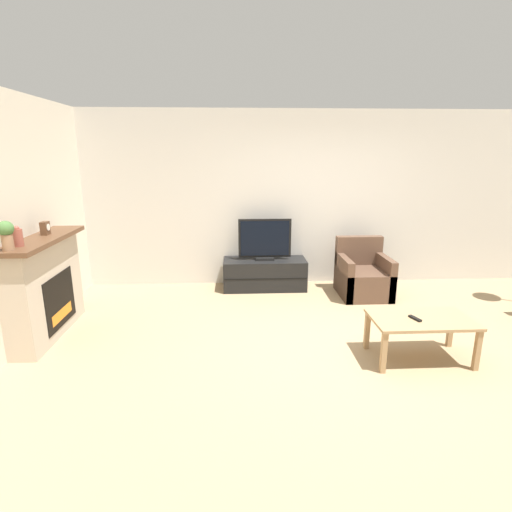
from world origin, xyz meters
TOP-DOWN VIEW (x-y plane):
  - ground_plane at (0.00, 0.00)m, footprint 24.00×24.00m
  - wall_back at (0.00, 2.32)m, footprint 12.00×0.06m
  - fireplace at (-3.44, 0.49)m, footprint 0.41×1.46m
  - mantel_vase_left at (-3.42, 0.05)m, footprint 0.10×0.10m
  - mantel_clock at (-3.42, 0.64)m, footprint 0.08×0.11m
  - potted_plant at (-3.42, -0.13)m, footprint 0.14×0.14m
  - tv_stand at (-0.83, 2.00)m, footprint 1.27×0.51m
  - tv at (-0.83, 2.00)m, footprint 0.80×0.18m
  - armchair at (0.61, 1.63)m, footprint 0.70×0.76m
  - coffee_table at (0.59, -0.29)m, footprint 1.00×0.58m
  - remote at (0.51, -0.32)m, footprint 0.09×0.15m

SIDE VIEW (x-z plane):
  - ground_plane at x=0.00m, z-range 0.00..0.00m
  - tv_stand at x=-0.83m, z-range 0.00..0.46m
  - armchair at x=0.61m, z-range -0.14..0.69m
  - coffee_table at x=0.59m, z-range 0.17..0.61m
  - remote at x=0.51m, z-range 0.45..0.47m
  - fireplace at x=-3.44m, z-range 0.01..1.17m
  - tv at x=-0.83m, z-range 0.44..1.08m
  - mantel_clock at x=-3.42m, z-range 1.16..1.31m
  - mantel_vase_left at x=-3.42m, z-range 1.15..1.36m
  - potted_plant at x=-3.42m, z-range 1.18..1.47m
  - wall_back at x=0.00m, z-range 0.00..2.70m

